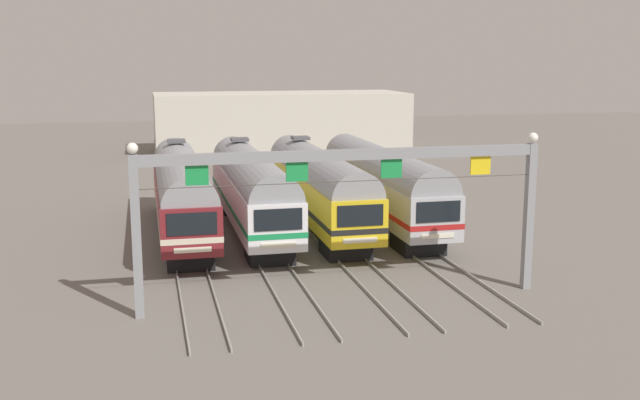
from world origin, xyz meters
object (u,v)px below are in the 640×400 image
commuter_train_maroon (182,190)px  commuter_train_yellow (318,185)px  commuter_train_stainless (382,182)px  catenary_gantry (345,183)px  commuter_train_white (251,187)px

commuter_train_maroon → commuter_train_yellow: same height
commuter_train_maroon → commuter_train_stainless: size_ratio=1.00×
commuter_train_maroon → commuter_train_yellow: size_ratio=1.00×
commuter_train_stainless → catenary_gantry: catenary_gantry is taller
commuter_train_white → commuter_train_stainless: bearing=-0.0°
commuter_train_white → commuter_train_yellow: size_ratio=1.00×
commuter_train_maroon → commuter_train_stainless: commuter_train_maroon is taller
commuter_train_maroon → commuter_train_yellow: (7.97, 0.00, 0.00)m
commuter_train_maroon → commuter_train_stainless: (11.96, -0.00, -0.00)m
catenary_gantry → commuter_train_maroon: bearing=113.9°
commuter_train_stainless → commuter_train_maroon: bearing=180.0°
commuter_train_maroon → catenary_gantry: 14.96m
commuter_train_maroon → commuter_train_white: 3.99m
catenary_gantry → commuter_train_stainless: bearing=66.1°
commuter_train_yellow → commuter_train_stainless: (3.99, -0.00, -0.00)m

